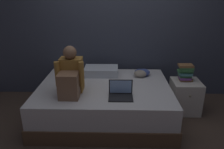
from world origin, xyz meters
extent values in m
plane|color=#47382D|center=(0.00, 0.00, 0.00)|extent=(8.00, 8.00, 0.00)
cube|color=#383D4C|center=(0.00, 1.20, 1.35)|extent=(5.60, 0.10, 2.70)
cube|color=brown|center=(-0.20, 0.30, 0.11)|extent=(2.00, 1.50, 0.21)
cube|color=silver|center=(-0.20, 0.30, 0.37)|extent=(1.96, 1.46, 0.32)
cube|color=beige|center=(1.10, 0.50, 0.26)|extent=(0.44, 0.44, 0.52)
sphere|color=gray|center=(1.10, 0.28, 0.38)|extent=(0.04, 0.04, 0.04)
cube|color=olive|center=(-0.64, 0.11, 0.77)|extent=(0.30, 0.20, 0.48)
sphere|color=brown|center=(-0.64, 0.08, 1.10)|extent=(0.18, 0.18, 0.18)
cube|color=brown|center=(-0.64, -0.11, 0.70)|extent=(0.26, 0.24, 0.34)
cylinder|color=olive|center=(-0.80, -0.03, 0.83)|extent=(0.07, 0.07, 0.34)
cylinder|color=olive|center=(-0.48, -0.03, 0.83)|extent=(0.07, 0.07, 0.34)
cube|color=black|center=(0.04, -0.13, 0.54)|extent=(0.32, 0.22, 0.02)
cube|color=black|center=(0.04, -0.01, 0.65)|extent=(0.32, 0.01, 0.20)
cube|color=#8CB2EA|center=(0.04, -0.02, 0.65)|extent=(0.29, 0.00, 0.18)
cube|color=silver|center=(-0.28, 0.75, 0.60)|extent=(0.56, 0.36, 0.13)
cube|color=brown|center=(1.09, 0.55, 0.54)|extent=(0.20, 0.15, 0.03)
cube|color=#703D84|center=(1.07, 0.53, 0.57)|extent=(0.17, 0.14, 0.03)
cube|color=#387042|center=(1.07, 0.56, 0.61)|extent=(0.18, 0.16, 0.04)
cube|color=teal|center=(1.07, 0.53, 0.64)|extent=(0.19, 0.14, 0.04)
cube|color=#387042|center=(1.07, 0.55, 0.68)|extent=(0.23, 0.12, 0.03)
cube|color=#387042|center=(1.07, 0.53, 0.71)|extent=(0.18, 0.15, 0.03)
cube|color=#387042|center=(1.08, 0.55, 0.74)|extent=(0.19, 0.16, 0.04)
cube|color=brown|center=(1.06, 0.54, 0.77)|extent=(0.22, 0.15, 0.03)
ellipsoid|color=gray|center=(0.37, 0.66, 0.59)|extent=(0.21, 0.17, 0.11)
ellipsoid|color=#3D4C8E|center=(0.44, 0.72, 0.59)|extent=(0.21, 0.18, 0.11)
ellipsoid|color=#3D4C8E|center=(0.38, 0.76, 0.58)|extent=(0.18, 0.15, 0.10)
camera|label=1|loc=(-0.01, -2.69, 1.85)|focal=34.73mm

